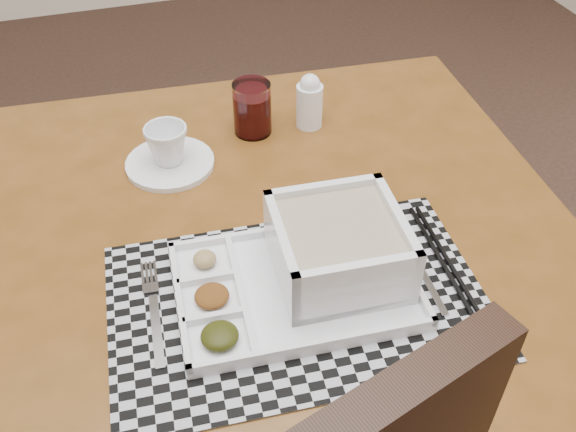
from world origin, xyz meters
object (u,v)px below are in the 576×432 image
Objects in this scene: cup at (167,145)px; juice_glass at (252,110)px; serving_tray at (325,260)px; creamer_bottle at (309,102)px; dining_table at (270,269)px.

juice_glass reaches higher than cup.
serving_tray and creamer_bottle have the same top height.
serving_tray reaches higher than cup.
dining_table is 2.99× the size of serving_tray.
serving_tray is (0.05, -0.11, 0.11)m from dining_table.
cup is 0.27m from creamer_bottle.
serving_tray is 0.36m from cup.
cup is at bearing -169.91° from creamer_bottle.
creamer_bottle reaches higher than dining_table.
dining_table is 13.87× the size of cup.
creamer_bottle is at bearing 59.99° from dining_table.
serving_tray is at bearing -72.89° from cup.
cup is 0.70× the size of creamer_bottle.
creamer_bottle is at bearing -5.94° from juice_glass.
creamer_bottle is (0.10, -0.01, 0.00)m from juice_glass.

